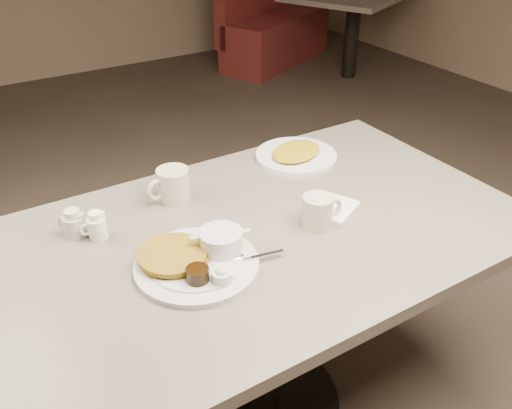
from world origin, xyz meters
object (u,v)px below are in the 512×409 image
creamer_left (97,226)px  booth_back_right (279,19)px  creamer_right (74,224)px  main_plate (198,257)px  coffee_mug_far (172,185)px  coffee_mug_near (318,211)px  diner_table (260,276)px  hash_plate (296,154)px

creamer_left → booth_back_right: booth_back_right is taller
creamer_right → booth_back_right: bearing=48.1°
main_plate → coffee_mug_far: size_ratio=2.91×
booth_back_right → main_plate: bearing=-126.8°
creamer_right → coffee_mug_near: bearing=-27.4°
creamer_right → diner_table: bearing=-28.5°
diner_table → creamer_left: bearing=153.4°
coffee_mug_near → coffee_mug_far: size_ratio=0.89×
creamer_right → hash_plate: (0.79, 0.06, -0.02)m
coffee_mug_far → hash_plate: size_ratio=0.39×
diner_table → coffee_mug_far: bearing=116.7°
main_plate → booth_back_right: (2.50, 3.34, -0.36)m
diner_table → creamer_left: size_ratio=18.71×
diner_table → hash_plate: hash_plate is taller
creamer_right → hash_plate: bearing=4.6°
diner_table → booth_back_right: booth_back_right is taller
main_plate → creamer_right: creamer_right is taller
hash_plate → booth_back_right: 3.57m
diner_table → coffee_mug_near: 0.27m
main_plate → coffee_mug_near: 0.37m
hash_plate → coffee_mug_far: bearing=-176.3°
diner_table → coffee_mug_near: size_ratio=11.82×
coffee_mug_near → creamer_left: 0.61m
coffee_mug_far → diner_table: bearing=-63.3°
booth_back_right → diner_table: bearing=-124.8°
main_plate → booth_back_right: 4.18m
hash_plate → booth_back_right: (1.94, 2.98, -0.35)m
coffee_mug_near → creamer_right: 0.67m
diner_table → hash_plate: size_ratio=4.06×
hash_plate → creamer_left: bearing=-171.7°
creamer_right → booth_back_right: 4.10m
diner_table → main_plate: size_ratio=3.62×
coffee_mug_near → coffee_mug_far: (-0.29, 0.34, 0.00)m
creamer_left → creamer_right: bearing=138.6°
coffee_mug_far → hash_plate: (0.48, 0.03, -0.04)m
diner_table → coffee_mug_near: coffee_mug_near is taller
diner_table → hash_plate: bearing=41.8°
creamer_right → booth_back_right: (2.73, 3.04, -0.38)m
creamer_left → booth_back_right: 4.10m
main_plate → hash_plate: main_plate is taller
coffee_mug_near → coffee_mug_far: bearing=130.3°
coffee_mug_far → booth_back_right: (2.42, 3.01, -0.39)m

